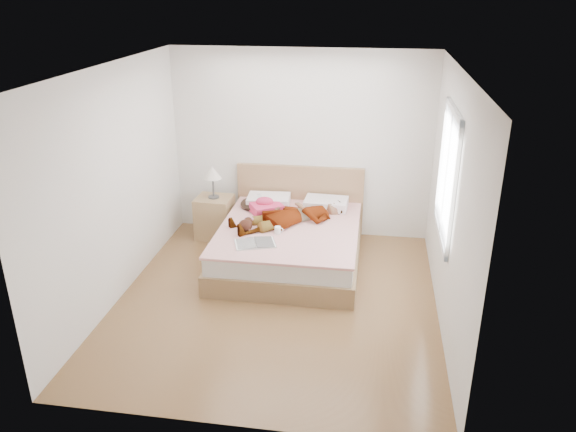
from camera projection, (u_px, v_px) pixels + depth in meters
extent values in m
plane|color=#502E19|center=(277.00, 300.00, 6.43)|extent=(4.00, 4.00, 0.00)
imported|color=white|center=(292.00, 213.00, 7.24)|extent=(1.68, 1.45, 0.22)
ellipsoid|color=black|center=(256.00, 203.00, 7.76)|extent=(0.48, 0.56, 0.08)
cube|color=silver|center=(260.00, 196.00, 7.66)|extent=(0.08, 0.09, 0.05)
plane|color=white|center=(275.00, 68.00, 5.43)|extent=(4.00, 4.00, 0.00)
plane|color=white|center=(301.00, 145.00, 7.76)|extent=(3.60, 0.00, 3.60)
plane|color=silver|center=(228.00, 287.00, 4.10)|extent=(3.60, 0.00, 3.60)
plane|color=white|center=(115.00, 185.00, 6.19)|extent=(0.00, 4.00, 4.00)
plane|color=silver|center=(451.00, 203.00, 5.67)|extent=(0.00, 4.00, 4.00)
cube|color=white|center=(447.00, 175.00, 5.87)|extent=(0.02, 1.10, 1.30)
cube|color=silver|center=(454.00, 194.00, 5.34)|extent=(0.04, 0.06, 1.42)
cube|color=silver|center=(442.00, 160.00, 6.40)|extent=(0.04, 0.06, 1.42)
cube|color=silver|center=(440.00, 234.00, 6.13)|extent=(0.04, 1.22, 0.06)
cube|color=silver|center=(455.00, 111.00, 5.61)|extent=(0.04, 1.22, 0.06)
cube|color=silver|center=(447.00, 175.00, 5.87)|extent=(0.03, 0.04, 1.30)
cube|color=brown|center=(289.00, 254.00, 7.24)|extent=(1.78, 2.08, 0.26)
cube|color=silver|center=(289.00, 237.00, 7.15)|extent=(1.70, 2.00, 0.22)
cube|color=silver|center=(289.00, 228.00, 7.10)|extent=(1.74, 2.04, 0.03)
cube|color=brown|center=(300.00, 200.00, 8.02)|extent=(1.80, 0.07, 1.00)
cube|color=white|center=(269.00, 200.00, 7.79)|extent=(0.61, 0.44, 0.13)
cube|color=white|center=(326.00, 204.00, 7.67)|extent=(0.60, 0.43, 0.13)
cube|color=#DF3C5C|center=(267.00, 209.00, 7.50)|extent=(0.50, 0.48, 0.13)
ellipsoid|color=#DF3C60|center=(264.00, 201.00, 7.52)|extent=(0.26, 0.21, 0.12)
cube|color=white|center=(255.00, 244.00, 6.63)|extent=(0.54, 0.44, 0.01)
cube|color=white|center=(245.00, 243.00, 6.61)|extent=(0.32, 0.37, 0.02)
cube|color=black|center=(265.00, 242.00, 6.65)|extent=(0.32, 0.37, 0.02)
cylinder|color=white|center=(278.00, 230.00, 6.90)|extent=(0.08, 0.08, 0.09)
torus|color=white|center=(281.00, 230.00, 6.89)|extent=(0.06, 0.01, 0.06)
cylinder|color=black|center=(278.00, 227.00, 6.89)|extent=(0.07, 0.07, 0.00)
ellipsoid|color=black|center=(245.00, 225.00, 6.95)|extent=(0.19, 0.22, 0.15)
ellipsoid|color=#F6EDCD|center=(245.00, 225.00, 6.93)|extent=(0.10, 0.11, 0.07)
sphere|color=#32180D|center=(248.00, 221.00, 7.04)|extent=(0.11, 0.11, 0.11)
sphere|color=#F5A0C8|center=(246.00, 218.00, 7.08)|extent=(0.04, 0.04, 0.04)
sphere|color=pink|center=(252.00, 219.00, 7.06)|extent=(0.04, 0.04, 0.04)
ellipsoid|color=#33190E|center=(239.00, 229.00, 6.94)|extent=(0.05, 0.07, 0.03)
ellipsoid|color=black|center=(249.00, 230.00, 6.91)|extent=(0.05, 0.07, 0.03)
cube|color=brown|center=(215.00, 217.00, 7.93)|extent=(0.51, 0.46, 0.60)
cylinder|color=#494949|center=(214.00, 197.00, 7.81)|extent=(0.16, 0.16, 0.02)
cylinder|color=#4B4B4B|center=(213.00, 187.00, 7.76)|extent=(0.03, 0.03, 0.30)
cone|color=silver|center=(212.00, 172.00, 7.68)|extent=(0.25, 0.25, 0.17)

